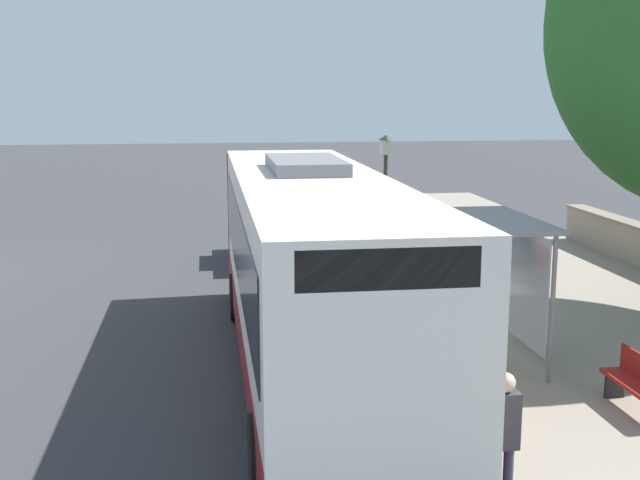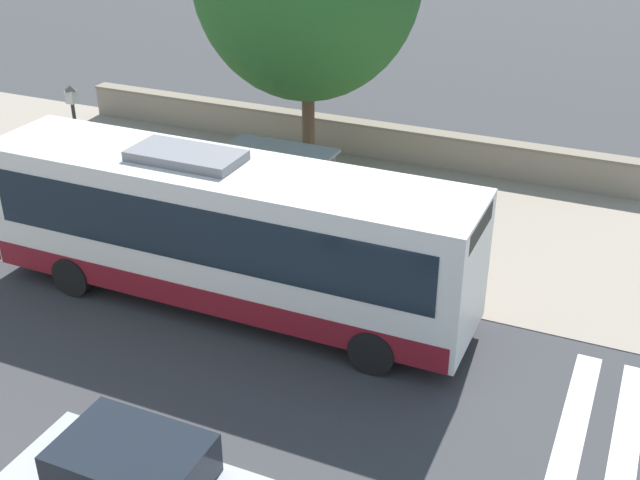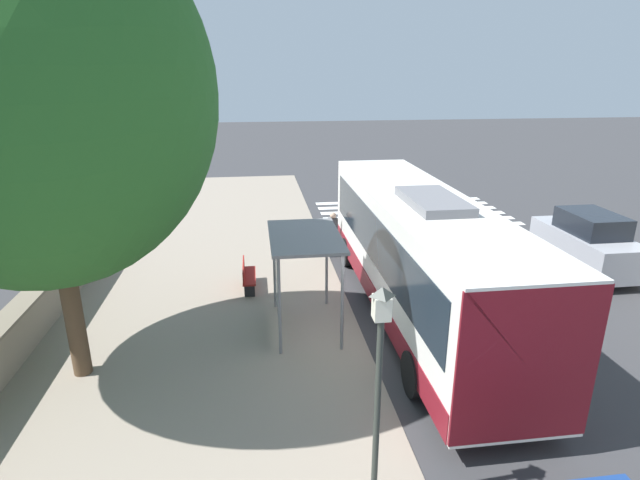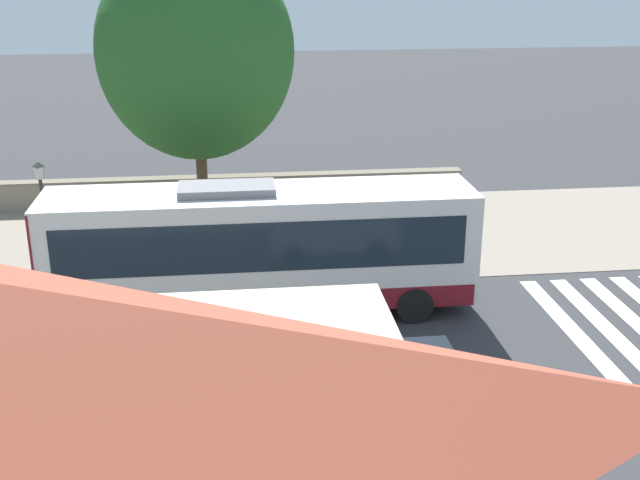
% 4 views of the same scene
% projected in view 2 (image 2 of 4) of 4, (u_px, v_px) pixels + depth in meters
% --- Properties ---
extents(ground_plane, '(120.00, 120.00, 0.00)m').
position_uv_depth(ground_plane, '(212.00, 259.00, 20.88)').
color(ground_plane, '#353538').
rests_on(ground_plane, ground).
extents(sidewalk_plaza, '(9.00, 44.00, 0.02)m').
position_uv_depth(sidewalk_plaza, '(287.00, 194.00, 24.53)').
color(sidewalk_plaza, gray).
rests_on(sidewalk_plaza, ground).
extents(stone_wall, '(0.60, 20.00, 1.16)m').
position_uv_depth(stone_wall, '(339.00, 134.00, 27.55)').
color(stone_wall, gray).
rests_on(stone_wall, ground).
extents(bus, '(2.62, 11.54, 3.69)m').
position_uv_depth(bus, '(224.00, 230.00, 18.10)').
color(bus, silver).
rests_on(bus, ground).
extents(bus_shelter, '(1.82, 2.90, 2.63)m').
position_uv_depth(bus_shelter, '(278.00, 166.00, 20.75)').
color(bus_shelter, slate).
rests_on(bus_shelter, ground).
extents(pedestrian, '(0.34, 0.23, 1.74)m').
position_uv_depth(pedestrian, '(454.00, 277.00, 17.99)').
color(pedestrian, '#2D3347').
rests_on(pedestrian, ground).
extents(bench, '(0.40, 1.53, 0.88)m').
position_uv_depth(bench, '(393.00, 223.00, 21.70)').
color(bench, maroon).
rests_on(bench, ground).
extents(street_lamp_near, '(0.28, 0.28, 3.79)m').
position_uv_depth(street_lamp_near, '(77.00, 139.00, 22.33)').
color(street_lamp_near, '#2D332D').
rests_on(street_lamp_near, ground).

